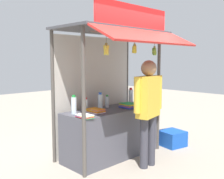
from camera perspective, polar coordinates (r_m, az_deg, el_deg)
ground_plane at (r=4.98m, az=0.00°, el=-13.97°), size 20.00×20.00×0.00m
stall_counter at (r=4.85m, az=0.00°, el=-9.20°), size 1.81×0.69×0.86m
stall_structure at (r=4.75m, az=-0.89°, el=4.41°), size 2.01×1.55×2.59m
water_bottle_back_left at (r=4.75m, az=-2.52°, el=-2.51°), size 0.08×0.08×0.30m
water_bottle_center at (r=4.90m, az=-1.06°, el=-2.59°), size 0.06×0.06×0.23m
water_bottle_mid_right at (r=4.59m, az=-5.56°, el=-3.24°), size 0.06×0.06×0.23m
water_bottle_front_left at (r=4.35m, az=-8.14°, el=-3.31°), size 0.09×0.09×0.31m
water_bottle_left at (r=5.32m, az=4.03°, el=-1.45°), size 0.09×0.09×0.32m
magazine_stack_far_left at (r=4.42m, az=-3.48°, el=-4.54°), size 0.23×0.30×0.07m
magazine_stack_back_right at (r=4.87m, az=3.54°, el=-3.44°), size 0.26×0.30×0.09m
magazine_stack_mid_left at (r=5.26m, az=7.58°, el=-2.91°), size 0.24×0.25×0.06m
magazine_stack_far_right at (r=4.06m, az=-5.85°, el=-5.69°), size 0.21×0.27×0.05m
banana_bunch_inner_right at (r=4.85m, az=9.05°, el=8.06°), size 0.09×0.09×0.30m
banana_bunch_leftmost at (r=4.43m, az=4.82°, el=8.58°), size 0.09×0.09×0.28m
banana_bunch_inner_left at (r=3.97m, az=-1.24°, el=8.49°), size 0.11×0.11×0.32m
vendor_person at (r=4.29m, az=7.76°, el=-2.99°), size 0.65×0.31×1.72m
plastic_crate at (r=5.61m, az=12.73°, el=-10.12°), size 0.51×0.51×0.31m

